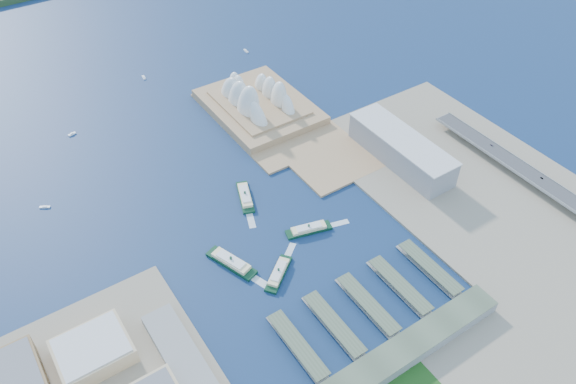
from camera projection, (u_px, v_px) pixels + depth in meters
ground at (312, 266)px, 598.01m from camera, size 3000.00×3000.00×0.00m
east_land at (502, 205)px, 664.35m from camera, size 240.00×500.00×3.00m
peninsula at (268, 116)px, 800.67m from camera, size 135.00×220.00×3.00m
opera_house at (258, 92)px, 791.35m from camera, size 134.00×180.00×58.00m
toaster_building at (401, 149)px, 713.01m from camera, size 45.00×155.00×35.00m
expressway at (543, 187)px, 677.71m from camera, size 26.00×340.00×11.85m
ferry_wharves at (368, 305)px, 554.51m from camera, size 184.00×90.00×9.30m
terminal_building at (411, 347)px, 515.12m from camera, size 200.00×28.00×12.00m
ferry_a at (231, 261)px, 595.59m from camera, size 34.92×62.42×11.49m
ferry_b at (245, 195)px, 672.34m from camera, size 32.67×56.82×10.48m
ferry_c at (279, 272)px, 585.59m from camera, size 48.79×41.28×9.69m
ferry_d at (309, 228)px, 632.27m from camera, size 54.71×26.57×10.03m
boat_a at (45, 207)px, 663.06m from camera, size 12.15×9.01×2.38m
boat_b at (72, 134)px, 769.12m from camera, size 11.23×5.96×2.88m
boat_c at (246, 51)px, 941.52m from camera, size 4.33×12.63×2.80m
boat_e at (144, 77)px, 878.88m from camera, size 5.15×11.96×2.84m
car_b at (542, 178)px, 679.52m from camera, size 1.26×3.62×1.19m
car_c at (492, 145)px, 727.77m from camera, size 1.74×4.28×1.24m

